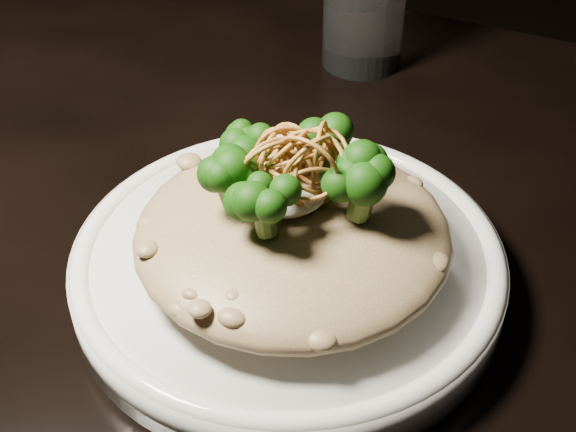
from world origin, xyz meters
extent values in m
cube|color=black|center=(0.00, 0.00, 0.73)|extent=(1.10, 0.80, 0.04)
cylinder|color=black|center=(-0.48, 0.33, 0.35)|extent=(0.05, 0.05, 0.71)
cylinder|color=white|center=(0.04, -0.01, 0.76)|extent=(0.27, 0.27, 0.03)
ellipsoid|color=brown|center=(0.05, -0.02, 0.80)|extent=(0.19, 0.19, 0.04)
ellipsoid|color=white|center=(0.04, -0.02, 0.83)|extent=(0.05, 0.05, 0.01)
camera|label=1|loc=(0.20, -0.34, 1.10)|focal=50.00mm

